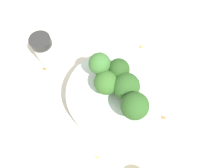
{
  "coord_description": "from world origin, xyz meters",
  "views": [
    {
      "loc": [
        0.02,
        0.15,
        0.4
      ],
      "look_at": [
        0.0,
        0.0,
        0.07
      ],
      "focal_mm": 35.0,
      "sensor_mm": 36.0,
      "label": 1
    }
  ],
  "objects": [
    {
      "name": "broccoli_floret_4",
      "position": [
        -0.03,
        0.05,
        0.08
      ],
      "size": [
        0.05,
        0.05,
        0.06
      ],
      "color": "#8EB770",
      "rests_on": "bowl"
    },
    {
      "name": "broccoli_floret_0",
      "position": [
        0.01,
        -0.01,
        0.07
      ],
      "size": [
        0.04,
        0.04,
        0.05
      ],
      "color": "#8EB770",
      "rests_on": "bowl"
    },
    {
      "name": "broccoli_floret_3",
      "position": [
        -0.02,
        0.01,
        0.07
      ],
      "size": [
        0.05,
        0.05,
        0.05
      ],
      "color": "#8EB770",
      "rests_on": "bowl"
    },
    {
      "name": "broccoli_floret_1",
      "position": [
        -0.02,
        -0.03,
        0.07
      ],
      "size": [
        0.04,
        0.04,
        0.05
      ],
      "color": "#8EB770",
      "rests_on": "bowl"
    },
    {
      "name": "almond_crumb_0",
      "position": [
        -0.08,
        -0.11,
        0.0
      ],
      "size": [
        0.01,
        0.01,
        0.01
      ],
      "primitive_type": "cube",
      "rotation": [
        0.0,
        0.0,
        3.69
      ],
      "color": "tan",
      "rests_on": "ground_plane"
    },
    {
      "name": "almond_crumb_1",
      "position": [
        0.13,
        -0.09,
        0.0
      ],
      "size": [
        0.01,
        0.01,
        0.01
      ],
      "primitive_type": "cube",
      "rotation": [
        0.0,
        0.0,
        2.72
      ],
      "color": "olive",
      "rests_on": "ground_plane"
    },
    {
      "name": "broccoli_floret_2",
      "position": [
        0.02,
        -0.04,
        0.08
      ],
      "size": [
        0.04,
        0.04,
        0.06
      ],
      "color": "#84AD66",
      "rests_on": "bowl"
    },
    {
      "name": "ground_plane",
      "position": [
        0.0,
        0.0,
        0.0
      ],
      "size": [
        3.0,
        3.0,
        0.0
      ],
      "primitive_type": "plane",
      "color": "beige"
    },
    {
      "name": "almond_crumb_2",
      "position": [
        0.04,
        0.1,
        0.0
      ],
      "size": [
        0.01,
        0.01,
        0.01
      ],
      "primitive_type": "cube",
      "rotation": [
        0.0,
        0.0,
        5.53
      ],
      "color": "tan",
      "rests_on": "ground_plane"
    },
    {
      "name": "pepper_shaker",
      "position": [
        0.12,
        -0.11,
        0.04
      ],
      "size": [
        0.04,
        0.04,
        0.07
      ],
      "color": "silver",
      "rests_on": "ground_plane"
    },
    {
      "name": "bowl",
      "position": [
        0.0,
        0.0,
        0.02
      ],
      "size": [
        0.17,
        0.17,
        0.04
      ],
      "primitive_type": "cylinder",
      "color": "silver",
      "rests_on": "ground_plane"
    },
    {
      "name": "almond_crumb_3",
      "position": [
        -0.09,
        0.05,
        0.0
      ],
      "size": [
        0.01,
        0.01,
        0.01
      ],
      "primitive_type": "cube",
      "rotation": [
        0.0,
        0.0,
        2.83
      ],
      "color": "olive",
      "rests_on": "ground_plane"
    }
  ]
}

